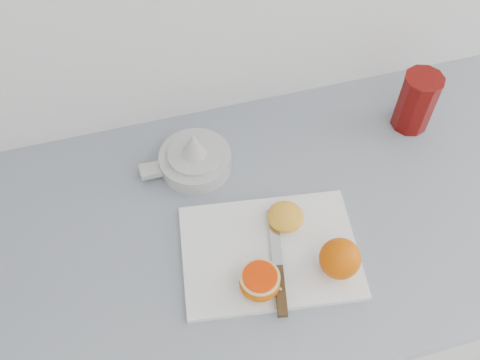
# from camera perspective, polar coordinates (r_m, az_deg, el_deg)

# --- Properties ---
(counter) EXTENTS (2.51, 0.64, 0.89)m
(counter) POSITION_cam_1_polar(r_m,az_deg,el_deg) (1.45, 7.55, -11.85)
(counter) COLOR silver
(counter) RESTS_ON ground
(cutting_board) EXTENTS (0.35, 0.27, 0.01)m
(cutting_board) POSITION_cam_1_polar(r_m,az_deg,el_deg) (0.98, 3.19, -7.66)
(cutting_board) COLOR white
(cutting_board) RESTS_ON counter
(whole_orange) EXTENTS (0.07, 0.07, 0.07)m
(whole_orange) POSITION_cam_1_polar(r_m,az_deg,el_deg) (0.94, 10.61, -8.25)
(whole_orange) COLOR #E44500
(whole_orange) RESTS_ON cutting_board
(half_orange) EXTENTS (0.07, 0.07, 0.04)m
(half_orange) POSITION_cam_1_polar(r_m,az_deg,el_deg) (0.92, 2.11, -10.79)
(half_orange) COLOR #E44500
(half_orange) RESTS_ON cutting_board
(squeezed_shell) EXTENTS (0.07, 0.07, 0.03)m
(squeezed_shell) POSITION_cam_1_polar(r_m,az_deg,el_deg) (1.00, 4.88, -3.88)
(squeezed_shell) COLOR #F7A72A
(squeezed_shell) RESTS_ON cutting_board
(paring_knife) EXTENTS (0.06, 0.21, 0.01)m
(paring_knife) POSITION_cam_1_polar(r_m,az_deg,el_deg) (0.94, 4.21, -10.67)
(paring_knife) COLOR #4C3418
(paring_knife) RESTS_ON cutting_board
(citrus_juicer) EXTENTS (0.19, 0.15, 0.10)m
(citrus_juicer) POSITION_cam_1_polar(r_m,az_deg,el_deg) (1.08, -4.91, 2.31)
(citrus_juicer) COLOR silver
(citrus_juicer) RESTS_ON counter
(red_tumbler) EXTENTS (0.08, 0.08, 0.13)m
(red_tumbler) POSITION_cam_1_polar(r_m,az_deg,el_deg) (1.18, 18.23, 7.77)
(red_tumbler) COLOR #6F0906
(red_tumbler) RESTS_ON counter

